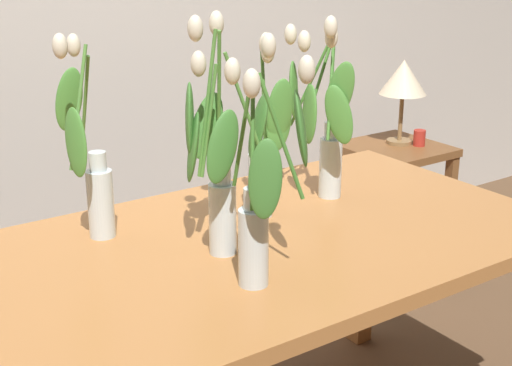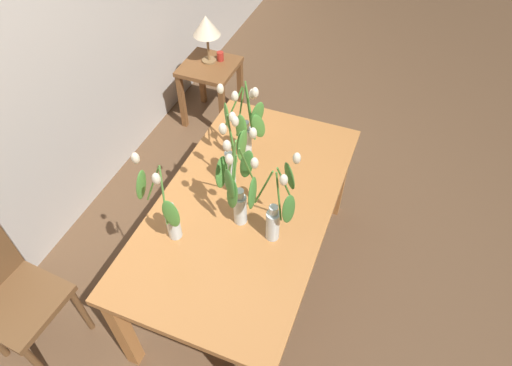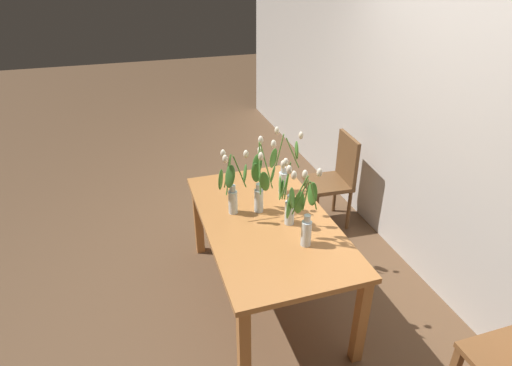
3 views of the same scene
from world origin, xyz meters
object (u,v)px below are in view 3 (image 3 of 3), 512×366
(tulip_vase_4, at_px, (284,172))
(dining_table, at_px, (267,230))
(dining_chair, at_px, (336,176))
(tulip_vase_3, at_px, (303,214))
(tulip_vase_1, at_px, (261,184))
(tulip_vase_0, at_px, (287,203))
(tulip_vase_2, at_px, (232,189))

(tulip_vase_4, bearing_deg, dining_table, -36.67)
(tulip_vase_4, xyz_separation_m, dining_chair, (-0.49, 0.74, -0.40))
(tulip_vase_3, height_order, dining_chair, tulip_vase_3)
(tulip_vase_1, distance_m, tulip_vase_3, 0.47)
(tulip_vase_1, relative_size, tulip_vase_3, 1.05)
(tulip_vase_0, height_order, tulip_vase_2, tulip_vase_2)
(dining_table, distance_m, tulip_vase_1, 0.34)
(dining_table, distance_m, tulip_vase_0, 0.31)
(tulip_vase_1, height_order, tulip_vase_3, tulip_vase_1)
(tulip_vase_2, bearing_deg, tulip_vase_4, 112.24)
(tulip_vase_3, distance_m, tulip_vase_4, 0.68)
(tulip_vase_3, bearing_deg, tulip_vase_2, -144.10)
(tulip_vase_1, bearing_deg, tulip_vase_0, 28.38)
(dining_table, bearing_deg, tulip_vase_0, 49.52)
(tulip_vase_1, distance_m, tulip_vase_2, 0.21)
(dining_chair, bearing_deg, tulip_vase_1, -54.92)
(dining_table, xyz_separation_m, tulip_vase_4, (-0.35, 0.26, 0.27))
(dining_table, bearing_deg, tulip_vase_4, 143.33)
(dining_table, bearing_deg, dining_chair, 129.81)
(tulip_vase_1, bearing_deg, dining_table, 3.31)
(tulip_vase_1, distance_m, tulip_vase_4, 0.35)
(tulip_vase_4, relative_size, dining_chair, 0.58)
(tulip_vase_1, relative_size, dining_chair, 0.62)
(dining_table, height_order, tulip_vase_4, tulip_vase_4)
(tulip_vase_4, bearing_deg, tulip_vase_3, -10.62)
(dining_table, xyz_separation_m, tulip_vase_2, (-0.15, -0.21, 0.29))
(tulip_vase_0, xyz_separation_m, tulip_vase_4, (-0.44, 0.14, 0.00))
(tulip_vase_1, height_order, tulip_vase_2, tulip_vase_1)
(dining_table, relative_size, tulip_vase_0, 3.11)
(tulip_vase_2, xyz_separation_m, tulip_vase_4, (-0.19, 0.47, -0.02))
(dining_table, bearing_deg, tulip_vase_2, -126.09)
(tulip_vase_3, height_order, tulip_vase_4, tulip_vase_3)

